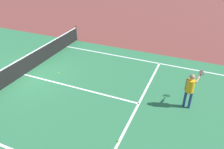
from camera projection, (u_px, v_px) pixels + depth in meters
ground_plane at (24, 75)px, 11.78m from camera, size 60.00×60.00×0.00m
court_surface_inbounds at (24, 75)px, 11.78m from camera, size 10.62×24.40×0.00m
line_sideline_right at (152, 62)px, 13.03m from camera, size 0.10×11.89×0.01m
line_service_near at (139, 104)px, 9.62m from camera, size 8.22×0.10×0.01m
line_center_service at (76, 88)px, 10.70m from camera, size 0.10×6.40×0.01m
net at (22, 66)px, 11.53m from camera, size 10.97×0.09×1.07m
player_near at (190, 87)px, 8.95m from camera, size 1.15×0.65×1.61m
tennis_ball_near_net at (58, 73)px, 11.85m from camera, size 0.07×0.07×0.07m
tennis_ball_mid_court at (119, 141)px, 7.73m from camera, size 0.07×0.07×0.07m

